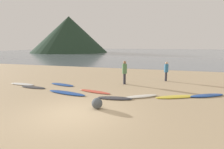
{
  "coord_description": "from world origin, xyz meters",
  "views": [
    {
      "loc": [
        3.58,
        -6.42,
        2.9
      ],
      "look_at": [
        -0.32,
        6.66,
        0.6
      ],
      "focal_mm": 28.65,
      "sensor_mm": 36.0,
      "label": 1
    }
  ],
  "objects_px": {
    "surfboard_8": "(207,95)",
    "surfboard_1": "(33,87)",
    "surfboard_0": "(23,84)",
    "surfboard_6": "(141,96)",
    "surfboard_4": "(95,92)",
    "surfboard_5": "(115,98)",
    "surfboard_7": "(177,97)",
    "person_2": "(166,70)",
    "person_0": "(125,71)",
    "surfboard_2": "(62,85)",
    "beach_rock_near": "(97,103)",
    "surfboard_3": "(67,93)"
  },
  "relations": [
    {
      "from": "surfboard_8",
      "to": "person_0",
      "type": "distance_m",
      "value": 5.55
    },
    {
      "from": "surfboard_0",
      "to": "surfboard_3",
      "type": "xyz_separation_m",
      "value": [
        4.37,
        -1.23,
        0.01
      ]
    },
    {
      "from": "surfboard_2",
      "to": "surfboard_7",
      "type": "distance_m",
      "value": 7.83
    },
    {
      "from": "beach_rock_near",
      "to": "person_0",
      "type": "bearing_deg",
      "value": 89.22
    },
    {
      "from": "surfboard_3",
      "to": "surfboard_8",
      "type": "relative_size",
      "value": 1.22
    },
    {
      "from": "surfboard_4",
      "to": "person_2",
      "type": "relative_size",
      "value": 1.42
    },
    {
      "from": "surfboard_0",
      "to": "surfboard_2",
      "type": "bearing_deg",
      "value": 18.66
    },
    {
      "from": "surfboard_2",
      "to": "surfboard_6",
      "type": "bearing_deg",
      "value": -0.08
    },
    {
      "from": "surfboard_2",
      "to": "person_2",
      "type": "xyz_separation_m",
      "value": [
        7.18,
        3.64,
        0.88
      ]
    },
    {
      "from": "surfboard_5",
      "to": "person_2",
      "type": "xyz_separation_m",
      "value": [
        2.64,
        5.75,
        0.87
      ]
    },
    {
      "from": "surfboard_8",
      "to": "surfboard_1",
      "type": "bearing_deg",
      "value": 155.61
    },
    {
      "from": "surfboard_5",
      "to": "person_2",
      "type": "bearing_deg",
      "value": 57.74
    },
    {
      "from": "surfboard_1",
      "to": "surfboard_7",
      "type": "relative_size",
      "value": 0.79
    },
    {
      "from": "surfboard_4",
      "to": "person_0",
      "type": "xyz_separation_m",
      "value": [
        1.26,
        2.74,
        0.98
      ]
    },
    {
      "from": "surfboard_1",
      "to": "surfboard_8",
      "type": "xyz_separation_m",
      "value": [
        10.87,
        1.12,
        0.01
      ]
    },
    {
      "from": "surfboard_2",
      "to": "surfboard_8",
      "type": "distance_m",
      "value": 9.41
    },
    {
      "from": "surfboard_7",
      "to": "surfboard_8",
      "type": "relative_size",
      "value": 1.15
    },
    {
      "from": "person_0",
      "to": "beach_rock_near",
      "type": "relative_size",
      "value": 3.44
    },
    {
      "from": "person_2",
      "to": "person_0",
      "type": "bearing_deg",
      "value": 60.2
    },
    {
      "from": "surfboard_5",
      "to": "surfboard_7",
      "type": "height_order",
      "value": "surfboard_5"
    },
    {
      "from": "surfboard_5",
      "to": "beach_rock_near",
      "type": "height_order",
      "value": "beach_rock_near"
    },
    {
      "from": "surfboard_0",
      "to": "surfboard_6",
      "type": "relative_size",
      "value": 1.05
    },
    {
      "from": "surfboard_4",
      "to": "person_0",
      "type": "relative_size",
      "value": 1.28
    },
    {
      "from": "surfboard_3",
      "to": "person_2",
      "type": "bearing_deg",
      "value": 54.88
    },
    {
      "from": "surfboard_0",
      "to": "person_2",
      "type": "bearing_deg",
      "value": 28.21
    },
    {
      "from": "surfboard_7",
      "to": "beach_rock_near",
      "type": "height_order",
      "value": "beach_rock_near"
    },
    {
      "from": "surfboard_3",
      "to": "beach_rock_near",
      "type": "xyz_separation_m",
      "value": [
        2.67,
        -1.84,
        0.2
      ]
    },
    {
      "from": "surfboard_6",
      "to": "person_0",
      "type": "bearing_deg",
      "value": 84.91
    },
    {
      "from": "surfboard_4",
      "to": "surfboard_5",
      "type": "height_order",
      "value": "surfboard_5"
    },
    {
      "from": "surfboard_6",
      "to": "surfboard_4",
      "type": "bearing_deg",
      "value": 141.49
    },
    {
      "from": "surfboard_1",
      "to": "surfboard_2",
      "type": "relative_size",
      "value": 0.94
    },
    {
      "from": "surfboard_8",
      "to": "beach_rock_near",
      "type": "xyz_separation_m",
      "value": [
        -5.24,
        -3.62,
        0.2
      ]
    },
    {
      "from": "surfboard_5",
      "to": "person_0",
      "type": "height_order",
      "value": "person_0"
    },
    {
      "from": "surfboard_4",
      "to": "surfboard_6",
      "type": "height_order",
      "value": "surfboard_6"
    },
    {
      "from": "surfboard_1",
      "to": "person_0",
      "type": "distance_m",
      "value": 6.45
    },
    {
      "from": "beach_rock_near",
      "to": "surfboard_8",
      "type": "bearing_deg",
      "value": 34.62
    },
    {
      "from": "surfboard_6",
      "to": "surfboard_8",
      "type": "height_order",
      "value": "surfboard_8"
    },
    {
      "from": "person_0",
      "to": "person_2",
      "type": "xyz_separation_m",
      "value": [
        2.94,
        2.04,
        -0.1
      ]
    },
    {
      "from": "person_0",
      "to": "beach_rock_near",
      "type": "xyz_separation_m",
      "value": [
        -0.07,
        -5.38,
        -0.77
      ]
    },
    {
      "from": "surfboard_4",
      "to": "person_2",
      "type": "xyz_separation_m",
      "value": [
        4.19,
        4.79,
        0.88
      ]
    },
    {
      "from": "surfboard_4",
      "to": "surfboard_6",
      "type": "distance_m",
      "value": 2.89
    },
    {
      "from": "surfboard_4",
      "to": "surfboard_5",
      "type": "relative_size",
      "value": 1.16
    },
    {
      "from": "surfboard_2",
      "to": "person_2",
      "type": "relative_size",
      "value": 1.36
    },
    {
      "from": "surfboard_1",
      "to": "surfboard_4",
      "type": "relative_size",
      "value": 0.91
    },
    {
      "from": "surfboard_4",
      "to": "surfboard_6",
      "type": "relative_size",
      "value": 1.1
    },
    {
      "from": "surfboard_4",
      "to": "surfboard_6",
      "type": "xyz_separation_m",
      "value": [
        2.88,
        -0.25,
        0.01
      ]
    },
    {
      "from": "surfboard_2",
      "to": "surfboard_3",
      "type": "bearing_deg",
      "value": -38.98
    },
    {
      "from": "surfboard_2",
      "to": "surfboard_7",
      "type": "relative_size",
      "value": 0.83
    },
    {
      "from": "surfboard_0",
      "to": "surfboard_6",
      "type": "bearing_deg",
      "value": 0.34
    },
    {
      "from": "person_2",
      "to": "surfboard_0",
      "type": "bearing_deg",
      "value": 48.81
    }
  ]
}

